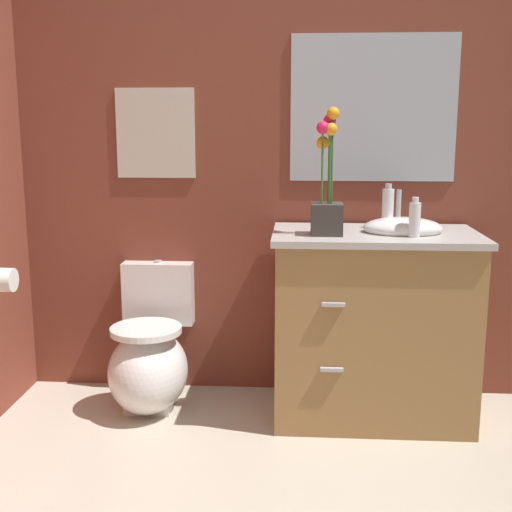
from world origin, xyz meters
name	(u,v)px	position (x,y,z in m)	size (l,w,h in m)	color
wall_back	(346,150)	(0.20, 1.76, 1.25)	(4.49, 0.05, 2.50)	brown
toilet	(150,359)	(-0.75, 1.46, 0.24)	(0.38, 0.59, 0.69)	white
vanity_cabinet	(373,323)	(0.33, 1.44, 0.46)	(0.94, 0.56, 1.07)	#9E7242
flower_vase	(327,196)	(0.09, 1.36, 1.06)	(0.14, 0.14, 0.56)	#38332D
soap_bottle	(388,208)	(0.39, 1.55, 0.99)	(0.06, 0.06, 0.21)	white
lotion_bottle	(415,219)	(0.47, 1.31, 0.97)	(0.05, 0.05, 0.18)	white
wall_poster	(155,133)	(-0.75, 1.73, 1.33)	(0.39, 0.01, 0.44)	beige
wall_mirror	(373,108)	(0.32, 1.73, 1.45)	(0.80, 0.01, 0.70)	#B2BCC6
toilet_paper_roll	(2,280)	(-1.37, 1.27, 0.68)	(0.11, 0.11, 0.11)	white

